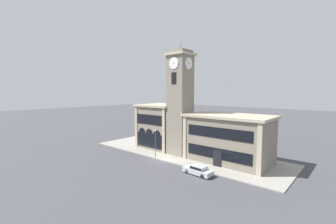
# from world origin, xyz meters

# --- Properties ---
(ground_plane) EXTENTS (300.00, 300.00, 0.00)m
(ground_plane) POSITION_xyz_m (0.00, 0.00, 0.00)
(ground_plane) COLOR #424247
(sidewalk_kerb) EXTENTS (41.45, 13.64, 0.15)m
(sidewalk_kerb) POSITION_xyz_m (0.00, 6.82, 0.07)
(sidewalk_kerb) COLOR gray
(sidewalk_kerb) RESTS_ON ground_plane
(clock_tower) EXTENTS (4.67, 4.67, 21.95)m
(clock_tower) POSITION_xyz_m (0.00, 5.53, 10.43)
(clock_tower) COLOR gray
(clock_tower) RESTS_ON ground_plane
(town_hall_left_wing) EXTENTS (9.72, 8.80, 9.86)m
(town_hall_left_wing) POSITION_xyz_m (-6.79, 7.56, 4.96)
(town_hall_left_wing) COLOR gray
(town_hall_left_wing) RESTS_ON ground_plane
(town_hall_right_wing) EXTENTS (15.14, 8.80, 8.60)m
(town_hall_right_wing) POSITION_xyz_m (9.51, 7.57, 4.33)
(town_hall_right_wing) COLOR gray
(town_hall_right_wing) RESTS_ON ground_plane
(parked_car_near) EXTENTS (4.79, 2.06, 1.44)m
(parked_car_near) POSITION_xyz_m (8.96, -1.49, 0.75)
(parked_car_near) COLOR #B2B7C1
(parked_car_near) RESTS_ON ground_plane
(street_lamp) EXTENTS (0.36, 0.36, 5.36)m
(street_lamp) POSITION_xyz_m (-1.99, 0.44, 3.71)
(street_lamp) COLOR #4C4C51
(street_lamp) RESTS_ON sidewalk_kerb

